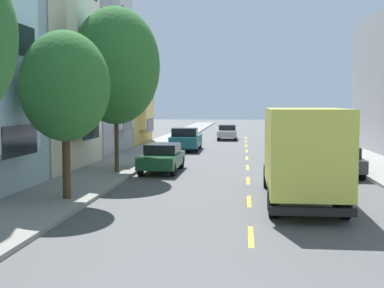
% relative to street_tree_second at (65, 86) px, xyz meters
% --- Properties ---
extents(ground_plane, '(160.00, 160.00, 0.00)m').
position_rel_street_tree_second_xyz_m(ground_plane, '(6.40, 18.82, -4.07)').
color(ground_plane, '#4C4C4F').
extents(sidewalk_left, '(3.20, 120.00, 0.14)m').
position_rel_street_tree_second_xyz_m(sidewalk_left, '(-0.70, 16.82, -4.00)').
color(sidewalk_left, gray).
rests_on(sidewalk_left, ground_plane).
extents(sidewalk_right, '(3.20, 120.00, 0.14)m').
position_rel_street_tree_second_xyz_m(sidewalk_right, '(13.50, 16.82, -4.00)').
color(sidewalk_right, gray).
rests_on(sidewalk_right, ground_plane).
extents(lane_centerline_dashes, '(0.14, 47.20, 0.01)m').
position_rel_street_tree_second_xyz_m(lane_centerline_dashes, '(6.40, 13.32, -4.06)').
color(lane_centerline_dashes, yellow).
rests_on(lane_centerline_dashes, ground_plane).
extents(townhouse_fourth_dove_grey, '(13.17, 8.45, 12.38)m').
position_rel_street_tree_second_xyz_m(townhouse_fourth_dove_grey, '(-8.48, 17.46, 1.92)').
color(townhouse_fourth_dove_grey, '#A8A8AD').
rests_on(townhouse_fourth_dove_grey, ground_plane).
extents(townhouse_fifth_mustard, '(13.71, 8.45, 9.65)m').
position_rel_street_tree_second_xyz_m(townhouse_fifth_mustard, '(-8.74, 26.11, 0.55)').
color(townhouse_fifth_mustard, tan).
rests_on(townhouse_fifth_mustard, ground_plane).
extents(street_tree_second, '(3.12, 3.12, 5.87)m').
position_rel_street_tree_second_xyz_m(street_tree_second, '(0.00, 0.00, 0.00)').
color(street_tree_second, '#47331E').
rests_on(street_tree_second, sidewalk_left).
extents(street_tree_third, '(4.27, 4.27, 8.01)m').
position_rel_street_tree_second_xyz_m(street_tree_third, '(0.00, 7.28, 1.24)').
color(street_tree_third, '#47331E').
rests_on(street_tree_third, sidewalk_left).
extents(delivery_box_truck, '(2.47, 7.91, 3.31)m').
position_rel_street_tree_second_xyz_m(delivery_box_truck, '(8.20, 0.74, -2.18)').
color(delivery_box_truck, '#D8D84C').
rests_on(delivery_box_truck, ground_plane).
extents(parked_sedan_red, '(1.83, 4.51, 1.43)m').
position_rel_street_tree_second_xyz_m(parked_sedan_red, '(10.90, 15.07, -3.32)').
color(parked_sedan_red, '#AD1E1E').
rests_on(parked_sedan_red, ground_plane).
extents(parked_sedan_champagne, '(1.92, 4.55, 1.43)m').
position_rel_street_tree_second_xyz_m(parked_sedan_champagne, '(10.85, 42.35, -3.32)').
color(parked_sedan_champagne, tan).
rests_on(parked_sedan_champagne, ground_plane).
extents(parked_pickup_teal, '(2.05, 5.32, 1.73)m').
position_rel_street_tree_second_xyz_m(parked_pickup_teal, '(1.93, 20.71, -3.24)').
color(parked_pickup_teal, '#195B60').
rests_on(parked_pickup_teal, ground_plane).
extents(parked_sedan_forest, '(1.86, 4.52, 1.43)m').
position_rel_street_tree_second_xyz_m(parked_sedan_forest, '(2.06, 8.50, -3.32)').
color(parked_sedan_forest, '#194C28').
rests_on(parked_sedan_forest, ground_plane).
extents(parked_sedan_charcoal, '(1.85, 4.52, 1.43)m').
position_rel_street_tree_second_xyz_m(parked_sedan_charcoal, '(10.82, 8.08, -3.32)').
color(parked_sedan_charcoal, '#333338').
rests_on(parked_sedan_charcoal, ground_plane).
extents(moving_silver_sedan, '(1.80, 4.50, 1.43)m').
position_rel_street_tree_second_xyz_m(moving_silver_sedan, '(4.60, 32.99, -3.32)').
color(moving_silver_sedan, '#B2B5BA').
rests_on(moving_silver_sedan, ground_plane).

